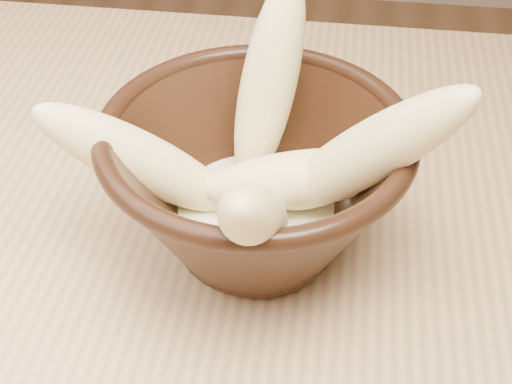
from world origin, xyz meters
TOP-DOWN VIEW (x-y plane):
  - table at (0.00, 0.00)m, footprint 1.20×0.80m
  - bowl at (0.16, 0.01)m, footprint 0.23×0.23m
  - milk_puddle at (0.16, 0.01)m, footprint 0.13×0.13m
  - banana_upright at (0.16, 0.07)m, footprint 0.08×0.11m
  - banana_left at (0.07, -0.00)m, footprint 0.16×0.07m
  - banana_right at (0.23, -0.00)m, footprint 0.16×0.09m
  - banana_across at (0.19, 0.01)m, footprint 0.16×0.07m
  - banana_front at (0.17, -0.06)m, footprint 0.04×0.14m

SIDE VIEW (x-z plane):
  - table at x=0.00m, z-range 0.30..1.05m
  - milk_puddle at x=0.16m, z-range 0.78..0.80m
  - bowl at x=0.16m, z-range 0.76..0.88m
  - banana_across at x=0.19m, z-range 0.80..0.86m
  - banana_left at x=0.07m, z-range 0.78..0.91m
  - banana_front at x=0.17m, z-range 0.78..0.93m
  - banana_right at x=0.23m, z-range 0.78..0.95m
  - banana_upright at x=0.16m, z-range 0.79..0.96m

